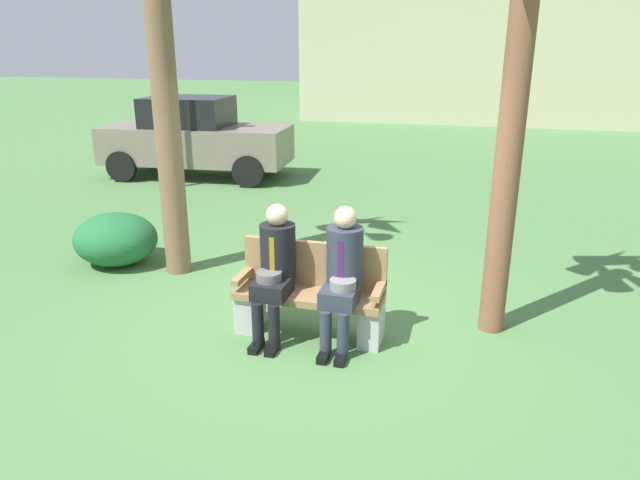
{
  "coord_description": "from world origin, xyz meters",
  "views": [
    {
      "loc": [
        1.47,
        -5.04,
        2.69
      ],
      "look_at": [
        0.02,
        0.22,
        0.85
      ],
      "focal_mm": 32.35,
      "sensor_mm": 36.0,
      "label": 1
    }
  ],
  "objects_px": {
    "seated_man_left": "(275,265)",
    "street_lamp": "(165,68)",
    "seated_man_right": "(342,271)",
    "parked_car_near": "(195,138)",
    "shrub_near_bench": "(116,239)",
    "park_bench": "(310,295)"
  },
  "relations": [
    {
      "from": "seated_man_left",
      "to": "parked_car_near",
      "type": "distance_m",
      "value": 7.55
    },
    {
      "from": "park_bench",
      "to": "seated_man_left",
      "type": "height_order",
      "value": "seated_man_left"
    },
    {
      "from": "park_bench",
      "to": "seated_man_right",
      "type": "distance_m",
      "value": 0.5
    },
    {
      "from": "seated_man_left",
      "to": "shrub_near_bench",
      "type": "relative_size",
      "value": 1.21
    },
    {
      "from": "seated_man_right",
      "to": "shrub_near_bench",
      "type": "relative_size",
      "value": 1.23
    },
    {
      "from": "street_lamp",
      "to": "seated_man_left",
      "type": "bearing_deg",
      "value": -52.76
    },
    {
      "from": "shrub_near_bench",
      "to": "street_lamp",
      "type": "relative_size",
      "value": 0.29
    },
    {
      "from": "shrub_near_bench",
      "to": "street_lamp",
      "type": "distance_m",
      "value": 4.7
    },
    {
      "from": "seated_man_left",
      "to": "street_lamp",
      "type": "bearing_deg",
      "value": 127.24
    },
    {
      "from": "seated_man_left",
      "to": "shrub_near_bench",
      "type": "bearing_deg",
      "value": 154.06
    },
    {
      "from": "seated_man_left",
      "to": "parked_car_near",
      "type": "bearing_deg",
      "value": 122.58
    },
    {
      "from": "park_bench",
      "to": "parked_car_near",
      "type": "distance_m",
      "value": 7.63
    },
    {
      "from": "park_bench",
      "to": "shrub_near_bench",
      "type": "distance_m",
      "value": 3.17
    },
    {
      "from": "seated_man_right",
      "to": "parked_car_near",
      "type": "xyz_separation_m",
      "value": [
        -4.72,
        6.36,
        0.1
      ]
    },
    {
      "from": "parked_car_near",
      "to": "seated_man_right",
      "type": "bearing_deg",
      "value": -53.4
    },
    {
      "from": "shrub_near_bench",
      "to": "street_lamp",
      "type": "height_order",
      "value": "street_lamp"
    },
    {
      "from": "park_bench",
      "to": "parked_car_near",
      "type": "bearing_deg",
      "value": 125.07
    },
    {
      "from": "seated_man_left",
      "to": "shrub_near_bench",
      "type": "xyz_separation_m",
      "value": [
        -2.64,
        1.28,
        -0.39
      ]
    },
    {
      "from": "park_bench",
      "to": "shrub_near_bench",
      "type": "xyz_separation_m",
      "value": [
        -2.95,
        1.16,
        -0.06
      ]
    },
    {
      "from": "street_lamp",
      "to": "seated_man_right",
      "type": "bearing_deg",
      "value": -48.53
    },
    {
      "from": "park_bench",
      "to": "seated_man_right",
      "type": "bearing_deg",
      "value": -19.7
    },
    {
      "from": "park_bench",
      "to": "seated_man_right",
      "type": "relative_size",
      "value": 1.08
    }
  ]
}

